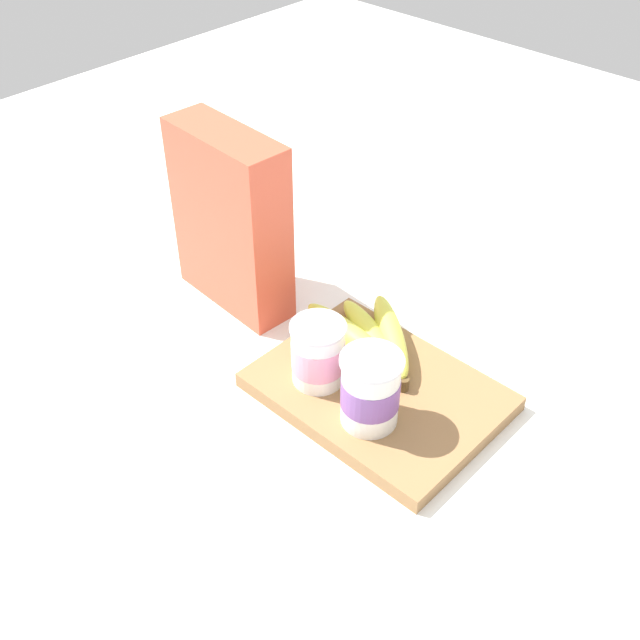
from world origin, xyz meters
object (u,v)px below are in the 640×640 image
cereal_box (231,220)px  yogurt_cup_back (318,353)px  yogurt_cup_front (370,390)px  banana_bunch (372,338)px  cutting_board (378,392)px

cereal_box → yogurt_cup_back: 0.24m
yogurt_cup_front → banana_bunch: (0.08, -0.10, -0.03)m
yogurt_cup_front → banana_bunch: size_ratio=0.48×
yogurt_cup_back → yogurt_cup_front: bearing=174.2°
yogurt_cup_back → banana_bunch: size_ratio=0.43×
cereal_box → banana_bunch: 0.26m
cutting_board → cereal_box: bearing=-3.8°
cutting_board → yogurt_cup_back: 0.09m
cutting_board → yogurt_cup_front: bearing=118.7°
cutting_board → banana_bunch: size_ratio=1.48×
yogurt_cup_front → yogurt_cup_back: size_ratio=1.12×
cereal_box → banana_bunch: size_ratio=1.32×
cereal_box → cutting_board: bearing=179.7°
cereal_box → banana_bunch: bearing=-169.6°
cereal_box → yogurt_cup_back: cereal_box is taller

